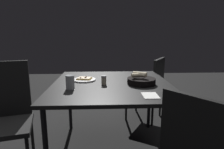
{
  "coord_description": "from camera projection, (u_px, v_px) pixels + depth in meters",
  "views": [
    {
      "loc": [
        -1.83,
        0.07,
        1.21
      ],
      "look_at": [
        0.04,
        -0.01,
        0.81
      ],
      "focal_mm": 31.38,
      "sensor_mm": 36.0,
      "label": 1
    }
  ],
  "objects": [
    {
      "name": "chair_far",
      "position": [
        150.0,
        85.0,
        2.72
      ],
      "size": [
        0.6,
        0.6,
        0.88
      ],
      "color": "black",
      "rests_on": "ground"
    },
    {
      "name": "bread_basket",
      "position": [
        141.0,
        80.0,
        1.85
      ],
      "size": [
        0.27,
        0.27,
        0.12
      ],
      "color": "black",
      "rests_on": "dining_table"
    },
    {
      "name": "chair_spare",
      "position": [
        5.0,
        111.0,
        1.73
      ],
      "size": [
        0.54,
        0.54,
        0.96
      ],
      "color": "black",
      "rests_on": "ground"
    },
    {
      "name": "beer_glass",
      "position": [
        70.0,
        83.0,
        1.68
      ],
      "size": [
        0.07,
        0.07,
        0.12
      ],
      "color": "silver",
      "rests_on": "dining_table"
    },
    {
      "name": "pizza_plate",
      "position": [
        84.0,
        79.0,
        1.99
      ],
      "size": [
        0.23,
        0.23,
        0.04
      ],
      "color": "white",
      "rests_on": "dining_table"
    },
    {
      "name": "pepper_shaker",
      "position": [
        104.0,
        81.0,
        1.83
      ],
      "size": [
        0.05,
        0.05,
        0.09
      ],
      "color": "#BFB299",
      "rests_on": "dining_table"
    },
    {
      "name": "dining_table",
      "position": [
        111.0,
        88.0,
        1.9
      ],
      "size": [
        1.16,
        1.12,
        0.74
      ],
      "color": "black",
      "rests_on": "ground"
    },
    {
      "name": "napkin",
      "position": [
        150.0,
        95.0,
        1.51
      ],
      "size": [
        0.16,
        0.12,
        0.0
      ],
      "color": "white",
      "rests_on": "dining_table"
    }
  ]
}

